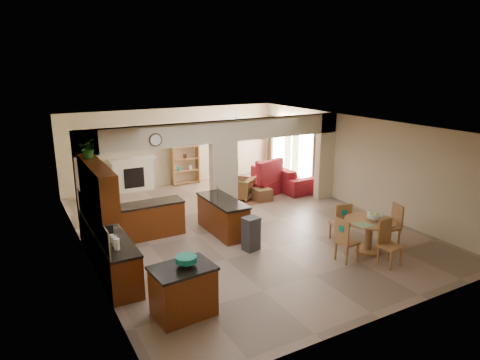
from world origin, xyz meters
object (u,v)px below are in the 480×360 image
sofa (283,176)px  armchair (241,188)px  kitchen_island (183,291)px  dining_table (369,231)px

sofa → armchair: sofa is taller
kitchen_island → armchair: bearing=47.5°
sofa → armchair: 2.11m
kitchen_island → sofa: kitchen_island is taller
sofa → armchair: (-2.05, -0.52, -0.05)m
kitchen_island → dining_table: 4.82m
kitchen_island → armchair: 6.87m
dining_table → armchair: dining_table is taller
kitchen_island → sofa: size_ratio=0.40×
dining_table → armchair: size_ratio=1.51×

